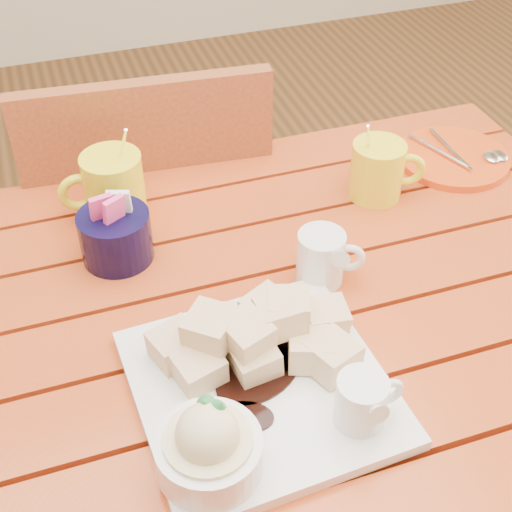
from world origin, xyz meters
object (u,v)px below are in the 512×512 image
object	(u,v)px
orange_saucer	(454,157)
coffee_mug_left	(112,185)
table	(248,359)
chair_far	(154,235)
coffee_mug_right	(379,170)
dessert_plate	(253,386)

from	to	relation	value
orange_saucer	coffee_mug_left	bearing A→B (deg)	175.90
table	chair_far	distance (m)	0.51
coffee_mug_right	orange_saucer	distance (m)	0.18
coffee_mug_left	orange_saucer	size ratio (longest dim) A/B	0.80
coffee_mug_right	chair_far	xyz separation A→B (m)	(-0.32, 0.31, -0.29)
table	coffee_mug_left	distance (m)	0.34
table	chair_far	bearing A→B (deg)	94.93
coffee_mug_left	coffee_mug_right	distance (m)	0.42
coffee_mug_left	chair_far	xyz separation A→B (m)	(0.09, 0.22, -0.29)
dessert_plate	table	bearing A→B (deg)	74.12
coffee_mug_left	orange_saucer	world-z (taller)	coffee_mug_left
dessert_plate	coffee_mug_left	distance (m)	0.44
coffee_mug_left	coffee_mug_right	size ratio (longest dim) A/B	1.10
coffee_mug_right	table	bearing A→B (deg)	-130.47
coffee_mug_left	coffee_mug_right	world-z (taller)	coffee_mug_left
table	dessert_plate	xyz separation A→B (m)	(-0.05, -0.16, 0.14)
table	coffee_mug_left	world-z (taller)	coffee_mug_left
table	orange_saucer	world-z (taller)	orange_saucer
dessert_plate	coffee_mug_right	bearing A→B (deg)	46.01
coffee_mug_right	dessert_plate	bearing A→B (deg)	-117.00
coffee_mug_right	coffee_mug_left	bearing A→B (deg)	-175.12
dessert_plate	coffee_mug_left	bearing A→B (deg)	101.39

